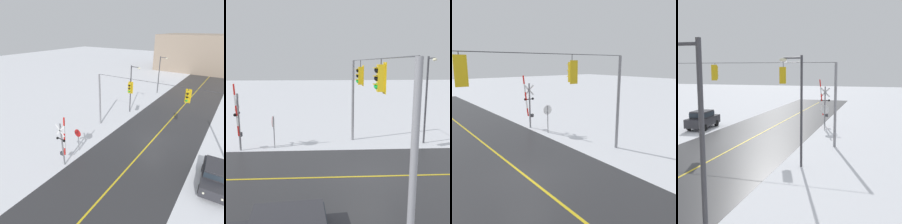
{
  "view_description": "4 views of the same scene",
  "coord_description": "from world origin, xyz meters",
  "views": [
    {
      "loc": [
        6.22,
        -17.09,
        11.01
      ],
      "look_at": [
        -3.98,
        -1.92,
        2.98
      ],
      "focal_mm": 30.94,
      "sensor_mm": 36.0,
      "label": 1
    },
    {
      "loc": [
        13.35,
        -2.31,
        6.05
      ],
      "look_at": [
        -2.96,
        -1.38,
        3.01
      ],
      "focal_mm": 42.71,
      "sensor_mm": 36.0,
      "label": 2
    },
    {
      "loc": [
        5.24,
        10.08,
        5.75
      ],
      "look_at": [
        -4.07,
        -2.09,
        2.54
      ],
      "focal_mm": 37.76,
      "sensor_mm": 36.0,
      "label": 3
    },
    {
      "loc": [
        -10.15,
        22.43,
        5.73
      ],
      "look_at": [
        -3.28,
        -0.88,
        2.33
      ],
      "focal_mm": 49.5,
      "sensor_mm": 36.0,
      "label": 4
    }
  ],
  "objects": [
    {
      "name": "stop_sign",
      "position": [
        -5.22,
        -5.83,
        1.71
      ],
      "size": [
        0.8,
        0.09,
        2.35
      ],
      "color": "gray",
      "rests_on": "ground"
    },
    {
      "name": "ground_plane",
      "position": [
        0.0,
        0.0,
        0.0
      ],
      "size": [
        160.0,
        160.0,
        0.0
      ],
      "primitive_type": "plane",
      "color": "white"
    },
    {
      "name": "streetlamp_near",
      "position": [
        -5.59,
        5.32,
        3.92
      ],
      "size": [
        1.39,
        0.28,
        6.5
      ],
      "color": "#38383D",
      "rests_on": "ground"
    },
    {
      "name": "signal_span",
      "position": [
        -0.05,
        -0.01,
        4.05
      ],
      "size": [
        14.2,
        0.47,
        6.22
      ],
      "color": "gray",
      "rests_on": "ground"
    },
    {
      "name": "railroad_crossing",
      "position": [
        -4.78,
        -8.12,
        2.29
      ],
      "size": [
        1.1,
        0.31,
        4.69
      ],
      "color": "gray",
      "rests_on": "ground"
    }
  ]
}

